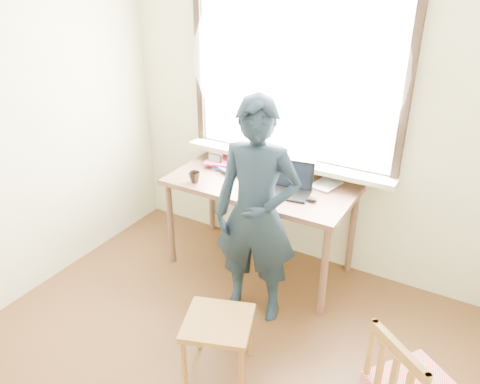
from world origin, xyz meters
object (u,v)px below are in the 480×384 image
Objects in this scene: laptop at (290,185)px; mug_dark at (194,177)px; work_chair at (218,328)px; person at (257,214)px; desk at (261,192)px; mug_white at (267,167)px.

laptop is 0.78m from mug_dark.
work_chair is 0.31× the size of person.
desk is at bearing 105.50° from work_chair.
desk is at bearing -76.98° from mug_white.
mug_white is 1.36× the size of mug_dark.
mug_white is 0.63m from mug_dark.
mug_dark reaches higher than desk.
laptop is 1.26m from work_chair.
mug_dark is 0.76m from person.
mug_white is (-0.05, 0.21, 0.14)m from desk.
desk is 2.88× the size of work_chair.
laptop is at bearing -6.77° from desk.
mug_white is 0.78m from person.
mug_white is at bearing 143.19° from laptop.
mug_white reaches higher than work_chair.
person reaches higher than desk.
laptop is 2.78× the size of mug_white.
person is (0.24, -0.52, 0.11)m from desk.
desk is 1.28m from work_chair.
desk is 11.44× the size of mug_white.
work_chair is at bearing -95.07° from person.
desk is 15.59× the size of mug_dark.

